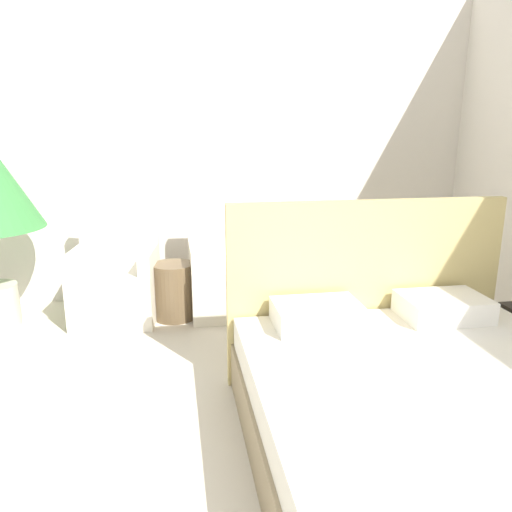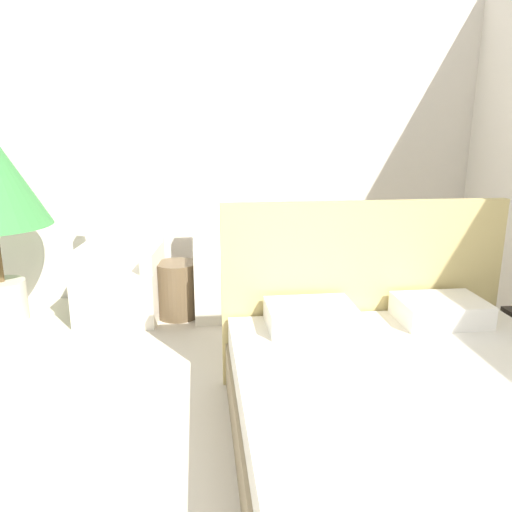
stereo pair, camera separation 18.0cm
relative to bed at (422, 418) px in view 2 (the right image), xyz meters
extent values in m
cube|color=silver|center=(-0.82, 2.80, 1.18)|extent=(10.00, 0.06, 2.90)
cube|color=#8C7A5B|center=(0.00, -0.09, -0.12)|extent=(1.80, 2.00, 0.29)
cube|color=silver|center=(0.00, -0.09, 0.11)|extent=(1.76, 1.96, 0.19)
cube|color=tan|center=(0.00, 0.94, 0.32)|extent=(1.83, 0.06, 1.19)
cube|color=white|center=(-0.40, 0.68, 0.28)|extent=(0.51, 0.37, 0.14)
cube|color=white|center=(0.40, 0.68, 0.28)|extent=(0.51, 0.37, 0.14)
cube|color=silver|center=(-1.74, 2.19, -0.04)|extent=(0.75, 0.66, 0.46)
cube|color=silver|center=(-1.71, 2.45, 0.42)|extent=(0.69, 0.14, 0.46)
cube|color=silver|center=(-2.03, 2.23, 0.28)|extent=(0.16, 0.53, 0.17)
cube|color=silver|center=(-1.45, 2.15, 0.28)|extent=(0.16, 0.53, 0.17)
cube|color=silver|center=(-0.76, 2.19, -0.04)|extent=(0.69, 0.58, 0.46)
cube|color=silver|center=(-0.76, 2.45, 0.42)|extent=(0.69, 0.06, 0.46)
cube|color=silver|center=(-1.05, 2.19, 0.28)|extent=(0.10, 0.52, 0.17)
cube|color=silver|center=(-0.46, 2.19, 0.28)|extent=(0.10, 0.52, 0.17)
cylinder|color=beige|center=(-2.73, 2.23, -0.09)|extent=(0.38, 0.38, 0.35)
cylinder|color=brown|center=(-1.25, 2.16, -0.03)|extent=(0.36, 0.36, 0.49)
camera|label=1|loc=(-1.22, -2.00, 1.38)|focal=35.00mm
camera|label=2|loc=(-1.05, -2.02, 1.38)|focal=35.00mm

